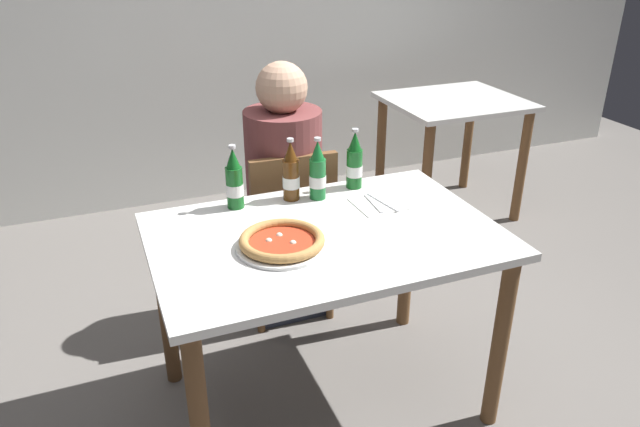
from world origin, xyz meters
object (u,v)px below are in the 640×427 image
(dining_table_background, at_px, (452,124))
(diner_seated, at_px, (285,200))
(beer_bottle_extra, at_px, (291,174))
(napkin_with_cutlery, at_px, (378,204))
(chair_behind_table, at_px, (288,224))
(beer_bottle_right, at_px, (318,173))
(beer_bottle_left, at_px, (234,182))
(beer_bottle_center, at_px, (354,163))
(dining_table_main, at_px, (325,261))
(pizza_margherita_near, at_px, (282,242))

(dining_table_background, bearing_deg, diner_seated, -152.83)
(dining_table_background, bearing_deg, beer_bottle_extra, -143.91)
(beer_bottle_extra, relative_size, napkin_with_cutlery, 1.30)
(chair_behind_table, height_order, beer_bottle_right, beer_bottle_right)
(beer_bottle_left, relative_size, beer_bottle_center, 1.00)
(beer_bottle_right, relative_size, beer_bottle_extra, 1.00)
(napkin_with_cutlery, bearing_deg, chair_behind_table, 114.12)
(beer_bottle_right, height_order, beer_bottle_extra, same)
(diner_seated, relative_size, beer_bottle_extra, 4.89)
(beer_bottle_extra, bearing_deg, dining_table_main, -86.97)
(dining_table_background, distance_m, pizza_margherita_near, 2.11)
(dining_table_background, bearing_deg, beer_bottle_right, -141.16)
(diner_seated, height_order, napkin_with_cutlery, diner_seated)
(chair_behind_table, relative_size, beer_bottle_center, 3.44)
(diner_seated, xyz_separation_m, beer_bottle_right, (0.01, -0.38, 0.27))
(dining_table_background, bearing_deg, beer_bottle_left, -147.92)
(diner_seated, xyz_separation_m, dining_table_background, (1.33, 0.68, 0.01))
(diner_seated, relative_size, pizza_margherita_near, 3.92)
(pizza_margherita_near, relative_size, beer_bottle_center, 1.25)
(dining_table_main, xyz_separation_m, napkin_with_cutlery, (0.28, 0.14, 0.12))
(napkin_with_cutlery, bearing_deg, dining_table_main, -152.98)
(chair_behind_table, relative_size, dining_table_background, 1.06)
(dining_table_main, bearing_deg, beer_bottle_center, 51.75)
(chair_behind_table, xyz_separation_m, beer_bottle_center, (0.19, -0.28, 0.37))
(dining_table_main, height_order, dining_table_background, same)
(beer_bottle_left, bearing_deg, chair_behind_table, 44.05)
(diner_seated, height_order, beer_bottle_left, diner_seated)
(pizza_margherita_near, xyz_separation_m, beer_bottle_right, (0.26, 0.33, 0.08))
(dining_table_background, distance_m, beer_bottle_left, 1.95)
(dining_table_background, distance_m, beer_bottle_center, 1.55)
(beer_bottle_left, height_order, napkin_with_cutlery, beer_bottle_left)
(chair_behind_table, xyz_separation_m, pizza_margherita_near, (-0.24, -0.66, 0.29))
(beer_bottle_left, xyz_separation_m, napkin_with_cutlery, (0.51, -0.18, -0.10))
(diner_seated, bearing_deg, beer_bottle_left, -131.72)
(dining_table_main, distance_m, beer_bottle_extra, 0.38)
(chair_behind_table, height_order, beer_bottle_left, beer_bottle_left)
(dining_table_main, xyz_separation_m, beer_bottle_center, (0.26, 0.33, 0.22))
(beer_bottle_left, bearing_deg, beer_bottle_center, 1.26)
(chair_behind_table, xyz_separation_m, dining_table_background, (1.33, 0.73, 0.11))
(chair_behind_table, relative_size, beer_bottle_left, 3.44)
(beer_bottle_center, relative_size, beer_bottle_right, 1.00)
(diner_seated, height_order, beer_bottle_right, diner_seated)
(beer_bottle_left, bearing_deg, pizza_margherita_near, -80.25)
(napkin_with_cutlery, bearing_deg, pizza_margherita_near, -157.18)
(diner_seated, relative_size, napkin_with_cutlery, 6.38)
(chair_behind_table, height_order, pizza_margherita_near, chair_behind_table)
(pizza_margherita_near, relative_size, beer_bottle_left, 1.25)
(chair_behind_table, distance_m, beer_bottle_left, 0.56)
(dining_table_background, height_order, beer_bottle_right, beer_bottle_right)
(chair_behind_table, height_order, napkin_with_cutlery, chair_behind_table)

